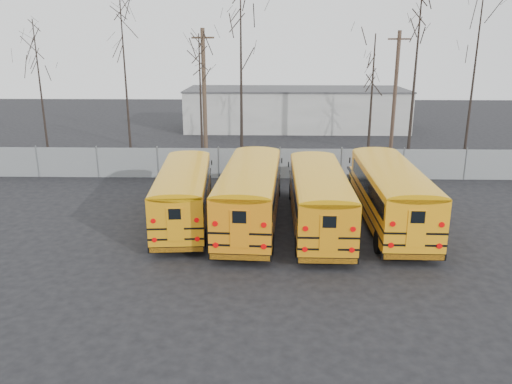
{
  "coord_description": "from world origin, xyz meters",
  "views": [
    {
      "loc": [
        -0.75,
        -19.71,
        8.53
      ],
      "look_at": [
        -1.34,
        3.47,
        1.6
      ],
      "focal_mm": 35.0,
      "sensor_mm": 36.0,
      "label": 1
    }
  ],
  "objects_px": {
    "bus_d": "(390,190)",
    "bus_a": "(184,190)",
    "bus_b": "(251,190)",
    "utility_pole_right": "(395,92)",
    "utility_pole_left": "(204,97)",
    "bus_c": "(319,194)"
  },
  "relations": [
    {
      "from": "bus_d",
      "to": "utility_pole_left",
      "type": "distance_m",
      "value": 16.25
    },
    {
      "from": "bus_a",
      "to": "bus_d",
      "type": "distance_m",
      "value": 9.97
    },
    {
      "from": "bus_a",
      "to": "utility_pole_right",
      "type": "distance_m",
      "value": 21.73
    },
    {
      "from": "bus_d",
      "to": "bus_c",
      "type": "bearing_deg",
      "value": -169.51
    },
    {
      "from": "utility_pole_left",
      "to": "utility_pole_right",
      "type": "relative_size",
      "value": 1.01
    },
    {
      "from": "bus_c",
      "to": "bus_d",
      "type": "distance_m",
      "value": 3.52
    },
    {
      "from": "bus_b",
      "to": "bus_a",
      "type": "bearing_deg",
      "value": 176.59
    },
    {
      "from": "bus_d",
      "to": "bus_a",
      "type": "bearing_deg",
      "value": 179.88
    },
    {
      "from": "bus_a",
      "to": "utility_pole_left",
      "type": "bearing_deg",
      "value": 87.11
    },
    {
      "from": "bus_d",
      "to": "utility_pole_left",
      "type": "relative_size",
      "value": 1.15
    },
    {
      "from": "bus_c",
      "to": "utility_pole_right",
      "type": "distance_m",
      "value": 18.94
    },
    {
      "from": "bus_c",
      "to": "utility_pole_right",
      "type": "xyz_separation_m",
      "value": [
        7.45,
        17.13,
        3.14
      ]
    },
    {
      "from": "bus_b",
      "to": "utility_pole_left",
      "type": "xyz_separation_m",
      "value": [
        -3.67,
        12.3,
        3.09
      ]
    },
    {
      "from": "bus_c",
      "to": "utility_pole_left",
      "type": "relative_size",
      "value": 1.11
    },
    {
      "from": "utility_pole_left",
      "to": "bus_b",
      "type": "bearing_deg",
      "value": -52.39
    },
    {
      "from": "bus_b",
      "to": "bus_d",
      "type": "height_order",
      "value": "bus_b"
    },
    {
      "from": "bus_a",
      "to": "bus_d",
      "type": "xyz_separation_m",
      "value": [
        9.97,
        -0.19,
        0.13
      ]
    },
    {
      "from": "bus_a",
      "to": "bus_b",
      "type": "xyz_separation_m",
      "value": [
        3.28,
        -0.37,
        0.15
      ]
    },
    {
      "from": "utility_pole_right",
      "to": "bus_d",
      "type": "bearing_deg",
      "value": -90.89
    },
    {
      "from": "bus_a",
      "to": "bus_b",
      "type": "distance_m",
      "value": 3.3
    },
    {
      "from": "bus_b",
      "to": "utility_pole_right",
      "type": "bearing_deg",
      "value": 60.54
    },
    {
      "from": "bus_c",
      "to": "utility_pole_right",
      "type": "height_order",
      "value": "utility_pole_right"
    }
  ]
}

